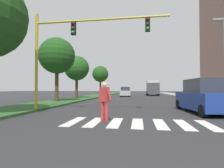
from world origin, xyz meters
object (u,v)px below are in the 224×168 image
object	(u,v)px
tree_mid	(57,56)
pedestrian_performer	(105,100)
suv_crossing	(204,97)
truck_box_delivery	(152,88)
traffic_light_gantry	(72,41)
sedan_midblock	(125,92)
street_lamp_right	(223,52)
tree_distant	(100,74)
tree_far	(77,68)

from	to	relation	value
tree_mid	pedestrian_performer	world-z (taller)	tree_mid
suv_crossing	truck_box_delivery	world-z (taller)	truck_box_delivery
traffic_light_gantry	pedestrian_performer	distance (m)	5.03
pedestrian_performer	truck_box_delivery	size ratio (longest dim) A/B	0.27
pedestrian_performer	sedan_midblock	world-z (taller)	sedan_midblock
street_lamp_right	truck_box_delivery	bearing A→B (deg)	101.90
tree_distant	suv_crossing	bearing A→B (deg)	-65.82
tree_far	traffic_light_gantry	distance (m)	13.51
traffic_light_gantry	truck_box_delivery	bearing A→B (deg)	76.08
pedestrian_performer	traffic_light_gantry	bearing A→B (deg)	133.17
tree_far	suv_crossing	bearing A→B (deg)	-44.69
suv_crossing	street_lamp_right	bearing A→B (deg)	57.77
traffic_light_gantry	pedestrian_performer	world-z (taller)	traffic_light_gantry
tree_far	suv_crossing	xyz separation A→B (m)	(12.15, -12.02, -3.26)
tree_mid	sedan_midblock	world-z (taller)	tree_mid
tree_mid	truck_box_delivery	world-z (taller)	tree_mid
tree_distant	sedan_midblock	distance (m)	9.24
tree_far	pedestrian_performer	distance (m)	17.27
tree_distant	street_lamp_right	world-z (taller)	street_lamp_right
pedestrian_performer	tree_distant	bearing A→B (deg)	102.72
tree_mid	street_lamp_right	distance (m)	15.56
tree_far	sedan_midblock	xyz separation A→B (m)	(5.97, 9.09, -3.39)
street_lamp_right	pedestrian_performer	xyz separation A→B (m)	(-8.84, -9.16, -3.66)
traffic_light_gantry	sedan_midblock	bearing A→B (deg)	85.80
tree_distant	truck_box_delivery	world-z (taller)	tree_distant
tree_far	tree_mid	bearing A→B (deg)	-88.38
street_lamp_right	suv_crossing	xyz separation A→B (m)	(-3.59, -5.69, -3.66)
traffic_light_gantry	sedan_midblock	xyz separation A→B (m)	(1.61, 21.87, -3.53)
suv_crossing	traffic_light_gantry	bearing A→B (deg)	-174.36
tree_far	tree_distant	bearing A→B (deg)	89.98
traffic_light_gantry	truck_box_delivery	size ratio (longest dim) A/B	1.32
tree_far	sedan_midblock	distance (m)	11.39
tree_distant	suv_crossing	xyz separation A→B (m)	(12.14, -27.04, -3.70)
tree_far	tree_distant	xyz separation A→B (m)	(0.01, 15.02, 0.44)
traffic_light_gantry	street_lamp_right	size ratio (longest dim) A/B	1.09
tree_distant	sedan_midblock	bearing A→B (deg)	-44.89
truck_box_delivery	traffic_light_gantry	bearing A→B (deg)	-103.92
tree_far	pedestrian_performer	world-z (taller)	tree_far
traffic_light_gantry	pedestrian_performer	bearing A→B (deg)	-46.83
tree_distant	truck_box_delivery	xyz separation A→B (m)	(11.24, -0.04, -3.00)
tree_far	truck_box_delivery	bearing A→B (deg)	53.12
truck_box_delivery	tree_far	bearing A→B (deg)	-126.88
tree_distant	pedestrian_performer	distance (m)	31.50
tree_distant	truck_box_delivery	size ratio (longest dim) A/B	1.01
tree_distant	street_lamp_right	bearing A→B (deg)	-53.63
street_lamp_right	sedan_midblock	bearing A→B (deg)	122.36
traffic_light_gantry	suv_crossing	distance (m)	8.53
street_lamp_right	truck_box_delivery	xyz separation A→B (m)	(-4.49, 21.31, -2.96)
traffic_light_gantry	suv_crossing	xyz separation A→B (m)	(7.79, 0.77, -3.40)
pedestrian_performer	sedan_midblock	xyz separation A→B (m)	(-0.93, 24.58, -0.13)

